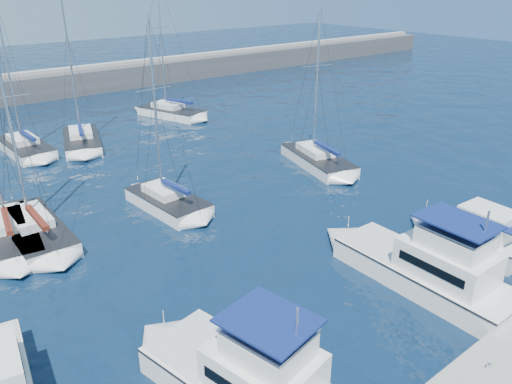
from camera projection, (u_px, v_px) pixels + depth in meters
ground at (298, 266)px, 27.83m from camera, size 220.00×220.00×0.00m
breakwater at (24, 91)px, 64.63m from camera, size 160.00×6.00×4.45m
dock at (487, 375)px, 19.83m from camera, size 40.00×2.20×0.60m
dock_cleat_centre at (489, 366)px, 19.66m from camera, size 0.16×0.16×0.25m
motor_yacht_port_inner at (251, 380)px, 18.46m from camera, size 4.99×8.73×4.69m
motor_yacht_stbd_inner at (432, 269)px, 25.38m from camera, size 3.50×9.69×4.69m
motor_yacht_stbd_outer at (476, 235)px, 29.13m from camera, size 2.77×6.16×3.20m
sailboat_mid_a at (9, 233)px, 30.22m from camera, size 4.24×8.41×15.75m
sailboat_mid_b at (34, 230)px, 30.56m from camera, size 3.15×8.16×13.74m
sailboat_mid_c at (168, 201)px, 34.48m from camera, size 3.45×6.82×13.06m
sailboat_mid_e at (318, 160)px, 42.27m from camera, size 5.05×8.59×13.09m
sailboat_back_a at (26, 148)px, 45.19m from camera, size 3.40×7.74×14.31m
sailboat_back_b at (82, 140)px, 47.05m from camera, size 5.39×8.38×16.42m
sailboat_back_c at (171, 112)px, 56.87m from camera, size 5.45×8.49×15.54m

